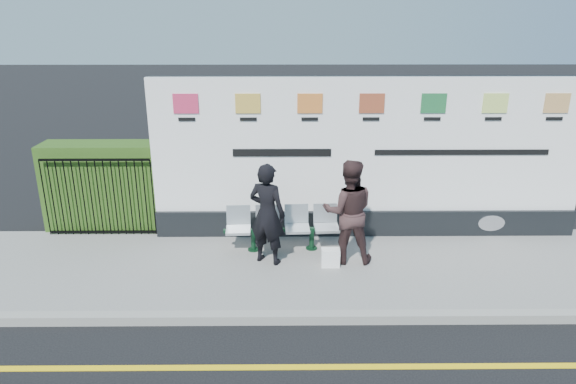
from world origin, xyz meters
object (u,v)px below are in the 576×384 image
object	(u,v)px
woman_left	(267,214)
woman_right	(348,212)
billboard	(368,169)
bench	(283,238)

from	to	relation	value
woman_left	woman_right	size ratio (longest dim) A/B	0.98
billboard	woman_right	bearing A→B (deg)	-112.95
woman_left	bench	bearing A→B (deg)	-93.74
billboard	bench	xyz separation A→B (m)	(-1.59, -0.70, -1.08)
woman_left	woman_right	world-z (taller)	woman_right
bench	woman_right	world-z (taller)	woman_right
billboard	bench	world-z (taller)	billboard
billboard	woman_right	size ratio (longest dim) A/B	4.43
bench	woman_right	bearing A→B (deg)	-23.88
bench	woman_left	bearing A→B (deg)	-120.82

